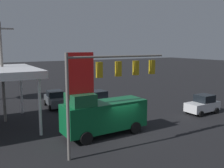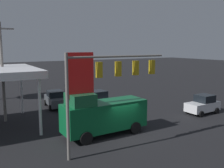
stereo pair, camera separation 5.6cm
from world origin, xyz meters
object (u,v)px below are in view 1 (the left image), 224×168
at_px(utility_pole, 2,70).
at_px(price_sign, 80,79).
at_px(traffic_signal_assembly, 110,77).
at_px(hatchback_crossing, 203,104).
at_px(sedan_waiting, 55,99).
at_px(pickup_parked, 93,102).
at_px(delivery_truck, 103,114).

height_order(utility_pole, price_sign, utility_pole).
bearing_deg(utility_pole, traffic_signal_assembly, 116.48).
bearing_deg(hatchback_crossing, utility_pole, -23.90).
bearing_deg(traffic_signal_assembly, sedan_waiting, -92.15).
distance_m(hatchback_crossing, pickup_parked, 11.59).
height_order(hatchback_crossing, sedan_waiting, hatchback_crossing).
relative_size(delivery_truck, hatchback_crossing, 1.78).
distance_m(price_sign, sedan_waiting, 11.66).
height_order(price_sign, hatchback_crossing, price_sign).
distance_m(delivery_truck, pickup_parked, 7.25).
distance_m(utility_pole, pickup_parked, 9.57).
bearing_deg(delivery_truck, pickup_parked, -111.77).
height_order(price_sign, pickup_parked, price_sign).
height_order(traffic_signal_assembly, price_sign, traffic_signal_assembly).
bearing_deg(delivery_truck, price_sign, 1.73).
bearing_deg(traffic_signal_assembly, delivery_truck, -108.38).
bearing_deg(pickup_parked, traffic_signal_assembly, -22.15).
bearing_deg(price_sign, sedan_waiting, -97.61).
relative_size(utility_pole, sedan_waiting, 2.03).
distance_m(traffic_signal_assembly, utility_pole, 11.89).
bearing_deg(pickup_parked, price_sign, -35.03).
xyz_separation_m(price_sign, hatchback_crossing, (-14.06, -0.50, -3.69)).
distance_m(price_sign, pickup_parked, 8.90).
bearing_deg(traffic_signal_assembly, hatchback_crossing, -166.05).
relative_size(traffic_signal_assembly, utility_pole, 0.80).
distance_m(delivery_truck, hatchback_crossing, 12.19).
relative_size(utility_pole, price_sign, 1.39).
distance_m(utility_pole, price_sign, 9.01).
height_order(traffic_signal_assembly, delivery_truck, traffic_signal_assembly).
relative_size(price_sign, sedan_waiting, 1.46).
distance_m(utility_pole, hatchback_crossing, 20.23).
distance_m(pickup_parked, sedan_waiting, 5.02).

